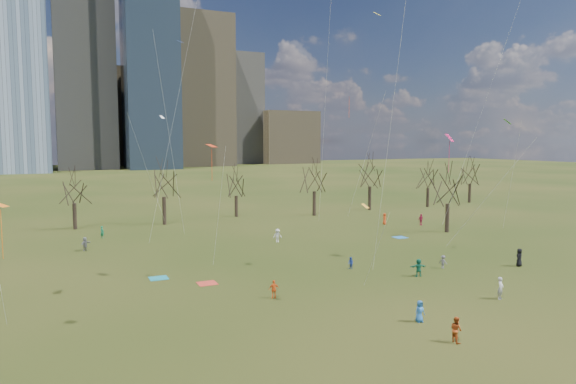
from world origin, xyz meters
name	(u,v)px	position (x,y,z in m)	size (l,w,h in m)	color
ground	(350,292)	(0.00, 0.00, 0.00)	(500.00, 500.00, 0.00)	black
downtown_skyline	(97,80)	(-2.43, 210.64, 39.01)	(212.50, 78.00, 118.00)	slate
bare_tree_row	(215,182)	(-0.09, 37.22, 6.12)	(113.04, 29.80, 9.50)	black
blanket_teal	(159,278)	(-13.26, 10.54, 0.01)	(1.60, 1.50, 0.03)	teal
blanket_navy	(400,237)	(18.01, 17.48, 0.01)	(1.60, 1.50, 0.03)	#2468A9
blanket_crimson	(207,283)	(-9.80, 7.14, 0.01)	(1.60, 1.50, 0.03)	red
person_0	(420,311)	(0.64, -7.89, 0.74)	(0.72, 0.47, 1.48)	#2A6AB8
person_1	(501,288)	(9.53, -6.43, 0.86)	(0.63, 0.41, 1.73)	silver
person_2	(456,330)	(0.38, -11.60, 0.79)	(0.77, 0.60, 1.58)	#B94C1A
person_3	(443,262)	(12.12, 2.91, 0.64)	(0.82, 0.47, 1.27)	#5C5C60
person_4	(274,289)	(-6.22, 0.96, 0.72)	(0.84, 0.35, 1.44)	orange
person_5	(419,268)	(8.07, 1.50, 0.81)	(1.51, 0.48, 1.62)	#197054
person_6	(519,257)	(19.39, 0.48, 0.87)	(0.85, 0.55, 1.75)	black
person_8	(351,263)	(3.93, 6.28, 0.58)	(0.56, 0.44, 1.16)	#2644A5
person_9	(277,235)	(2.79, 21.19, 0.81)	(1.04, 0.60, 1.62)	silver
person_10	(421,219)	(26.61, 24.08, 0.81)	(0.95, 0.40, 1.63)	#B71A43
person_11	(85,244)	(-18.52, 25.53, 0.77)	(1.43, 0.46, 1.54)	slate
person_12	(385,219)	(22.16, 26.73, 0.83)	(0.81, 0.53, 1.65)	#CE4116
person_13	(102,232)	(-16.17, 32.63, 0.76)	(0.55, 0.36, 1.52)	#1C7E4E
kites_airborne	(312,124)	(3.38, 13.36, 13.86)	(59.91, 41.84, 36.17)	red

